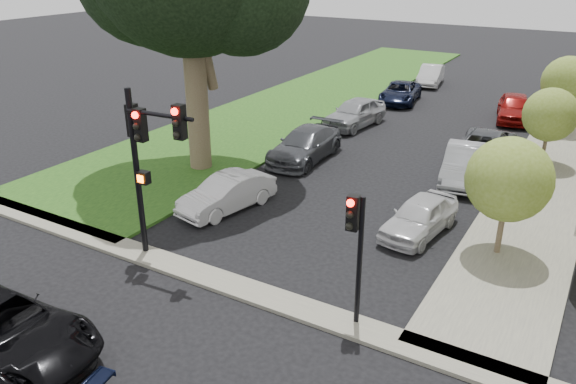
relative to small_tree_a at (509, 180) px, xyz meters
The scene contains 18 objects.
ground 10.46m from the small_tree_a, 127.81° to the right, with size 140.00×140.00×0.00m, color black.
grass_strip 22.23m from the small_tree_a, 133.51° to the left, with size 8.00×44.00×0.12m, color #1B4014.
sidewalk_right 16.23m from the small_tree_a, 88.03° to the left, with size 3.50×44.00×0.12m, color slate.
sidewalk_cross 9.01m from the small_tree_a, 135.98° to the right, with size 60.00×1.00×0.12m, color slate.
small_tree_a is the anchor object (origin of this frame).
small_tree_b 9.74m from the small_tree_a, 90.00° to the left, with size 2.42×2.42×3.64m.
small_tree_c 16.11m from the small_tree_a, 90.00° to the left, with size 2.73×2.73×4.10m.
traffic_signal_main 11.22m from the small_tree_a, 148.97° to the right, with size 2.69×0.70×5.51m.
traffic_signal_secondary 6.34m from the small_tree_a, 113.86° to the right, with size 0.48×0.39×3.74m.
car_parked_0 3.38m from the small_tree_a, behind, with size 1.57×3.90×1.33m, color silver.
car_parked_1 6.81m from the small_tree_a, 114.07° to the left, with size 1.62×4.66×1.53m, color #999BA0.
car_parked_2 9.19m from the small_tree_a, 105.77° to the left, with size 2.40×5.20×1.44m, color #3F4247.
car_parked_3 17.25m from the small_tree_a, 98.70° to the left, with size 1.84×4.57×1.56m, color maroon.
car_parked_5 10.05m from the small_tree_a, behind, with size 1.43×4.09×1.35m, color silver.
car_parked_6 11.16m from the small_tree_a, 153.95° to the left, with size 2.08×5.12×1.49m, color #3F4247.
car_parked_7 15.15m from the small_tree_a, 132.38° to the left, with size 1.88×4.66×1.59m, color #999BA0.
car_parked_8 20.37m from the small_tree_a, 119.08° to the left, with size 2.17×4.72×1.31m, color black.
car_parked_9 25.91m from the small_tree_a, 112.19° to the left, with size 1.50×4.30×1.42m, color silver.
Camera 1 is at (8.49, -9.39, 9.19)m, focal length 35.00 mm.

